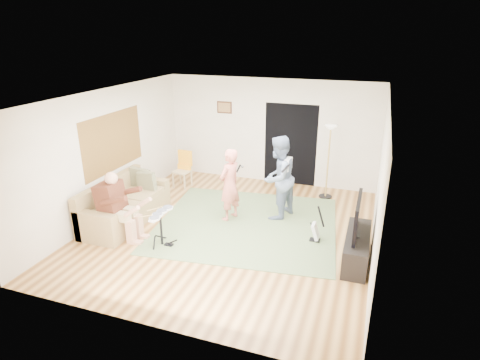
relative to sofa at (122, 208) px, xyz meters
The scene contains 19 objects.
floor 2.34m from the sofa, ahead, with size 6.00×6.00×0.00m, color brown.
walls 2.55m from the sofa, ahead, with size 5.50×6.00×2.70m, color beige, non-canonical shape.
ceiling 3.34m from the sofa, ahead, with size 6.00×6.00×0.00m, color white.
window_blinds 1.43m from the sofa, 130.05° to the left, with size 2.05×2.05×0.00m, color brown.
doorway 4.44m from the sofa, 49.39° to the left, with size 2.10×2.10×0.00m, color black.
picture_frame 3.83m from the sofa, 72.49° to the left, with size 0.42×0.03×0.32m, color #3F2314.
area_rug 2.65m from the sofa, 15.20° to the left, with size 3.63×3.33×0.02m, color #576D42.
sofa is the anchor object (origin of this frame).
drummer 0.81m from the sofa, 56.85° to the right, with size 0.87×0.49×1.34m.
drum_kit 1.45m from the sofa, 26.61° to the right, with size 0.38×0.68×0.70m.
singer 2.32m from the sofa, 21.00° to the left, with size 0.57×0.37×1.56m, color #CE6959.
microphone 2.61m from the sofa, 19.33° to the left, with size 0.06×0.06×0.24m, color black, non-canonical shape.
guitarist 3.35m from the sofa, 22.25° to the left, with size 0.87×0.68×1.80m, color slate.
guitar_held 3.60m from the sofa, 21.00° to the left, with size 0.12×0.60×0.26m, color silver, non-canonical shape.
guitar_spare 4.04m from the sofa, ahead, with size 0.27×0.24×0.74m.
torchiere_lamp 4.82m from the sofa, 34.62° to the left, with size 0.32×0.32×1.77m.
dining_chair 2.22m from the sofa, 81.79° to the left, with size 0.43×0.45×0.93m.
tv_cabinet 4.80m from the sofa, ahead, with size 0.40×1.40×0.50m, color black.
television 4.78m from the sofa, ahead, with size 0.06×1.05×0.64m, color black.
Camera 1 is at (2.58, -6.80, 3.83)m, focal length 30.00 mm.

